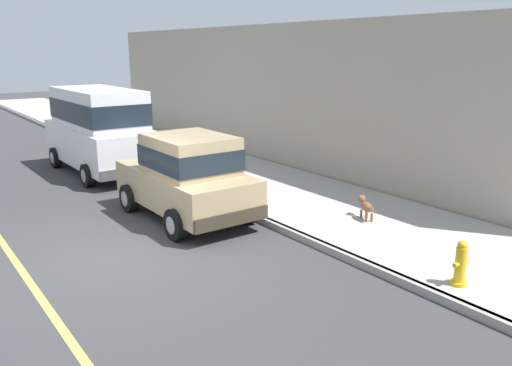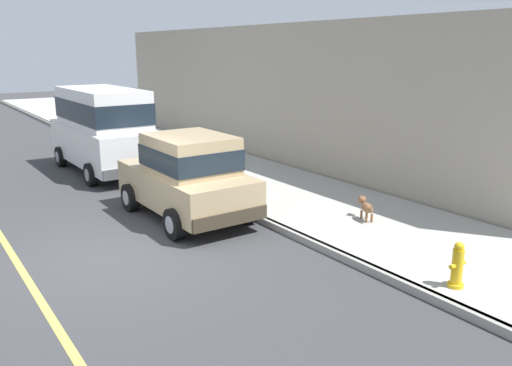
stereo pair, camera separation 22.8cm
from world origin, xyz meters
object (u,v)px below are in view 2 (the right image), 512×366
object	(u,v)px
car_tan_hatchback	(187,175)
dog_brown	(366,206)
car_white_van	(103,126)
fire_hydrant	(457,266)

from	to	relation	value
car_tan_hatchback	dog_brown	distance (m)	3.90
car_white_van	dog_brown	xyz separation A→B (m)	(2.79, -8.12, -0.97)
car_tan_hatchback	dog_brown	size ratio (longest dim) A/B	5.37
car_white_van	fire_hydrant	size ratio (longest dim) A/B	6.78
dog_brown	fire_hydrant	world-z (taller)	fire_hydrant
dog_brown	fire_hydrant	distance (m)	3.29
car_tan_hatchback	fire_hydrant	distance (m)	5.91
car_tan_hatchback	car_white_van	bearing A→B (deg)	89.62
car_tan_hatchback	car_white_van	size ratio (longest dim) A/B	0.77
car_tan_hatchback	fire_hydrant	world-z (taller)	car_tan_hatchback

